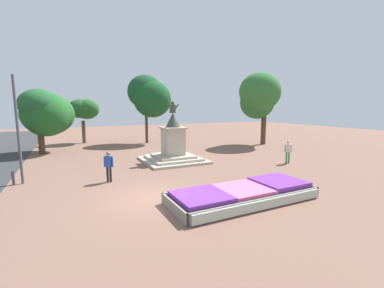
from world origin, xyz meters
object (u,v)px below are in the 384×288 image
at_px(banner_pole, 18,127).
at_px(pedestrian_with_handbag, 288,150).
at_px(statue_monument, 173,148).
at_px(kerb_bollard_north, 13,177).
at_px(pedestrian_crossing_plaza, 109,164).
at_px(flower_planter, 245,194).

bearing_deg(banner_pole, pedestrian_with_handbag, -8.87).
xyz_separation_m(statue_monument, banner_pole, (-9.75, -1.84, 2.09)).
relative_size(banner_pole, kerb_bollard_north, 7.62).
bearing_deg(pedestrian_with_handbag, kerb_bollard_north, 171.52).
bearing_deg(statue_monument, kerb_bollard_north, -169.42).
relative_size(banner_pole, pedestrian_with_handbag, 3.44).
distance_m(banner_pole, kerb_bollard_north, 2.76).
bearing_deg(banner_pole, statue_monument, 10.69).
bearing_deg(statue_monument, banner_pole, -169.31).
xyz_separation_m(pedestrian_with_handbag, pedestrian_crossing_plaza, (-12.82, 0.89, 0.02)).
xyz_separation_m(pedestrian_crossing_plaza, kerb_bollard_north, (-4.80, 1.73, -0.61)).
bearing_deg(pedestrian_crossing_plaza, flower_planter, -48.48).
height_order(flower_planter, pedestrian_with_handbag, pedestrian_with_handbag).
bearing_deg(banner_pole, flower_planter, -38.53).
height_order(flower_planter, banner_pole, banner_pole).
bearing_deg(pedestrian_with_handbag, pedestrian_crossing_plaza, 176.01).
bearing_deg(pedestrian_crossing_plaza, pedestrian_with_handbag, -3.99).
height_order(pedestrian_with_handbag, kerb_bollard_north, pedestrian_with_handbag).
xyz_separation_m(flower_planter, pedestrian_with_handbag, (7.73, 4.85, 0.70)).
height_order(pedestrian_crossing_plaza, kerb_bollard_north, pedestrian_crossing_plaza).
height_order(banner_pole, pedestrian_crossing_plaza, banner_pole).
bearing_deg(banner_pole, pedestrian_crossing_plaza, -22.24).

